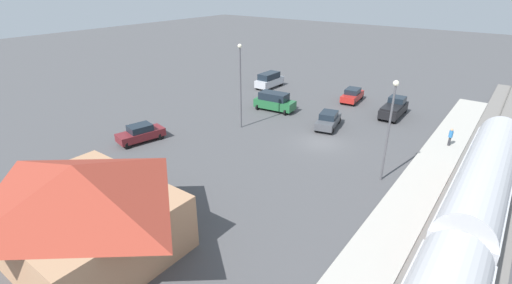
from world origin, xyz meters
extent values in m
plane|color=#4C4C4F|center=(0.00, 0.00, 0.00)|extent=(200.00, 200.00, 0.00)
cube|color=slate|center=(-14.00, 0.00, 0.09)|extent=(4.80, 70.00, 0.18)
cube|color=#59544C|center=(-14.72, 0.00, 0.24)|extent=(0.10, 70.00, 0.12)
cube|color=#59544C|center=(-13.28, 0.00, 0.24)|extent=(0.10, 70.00, 0.12)
cube|color=#B7B2A8|center=(-10.00, 0.00, 0.15)|extent=(3.20, 46.00, 0.30)
cube|color=silver|center=(-14.00, 6.00, 2.15)|extent=(2.90, 16.25, 3.70)
cube|color=red|center=(-12.54, 6.00, 1.85)|extent=(0.04, 14.95, 0.36)
cylinder|color=silver|center=(-14.00, 6.00, 3.90)|extent=(2.75, 15.60, 2.76)
cube|color=tan|center=(4.00, 22.00, 1.73)|extent=(10.21, 8.12, 3.46)
pyramid|color=#9E3828|center=(4.00, 22.00, 4.51)|extent=(11.01, 8.92, 2.10)
cube|color=#4C3323|center=(4.00, 17.91, 1.05)|extent=(1.10, 0.08, 2.10)
cylinder|color=#333338|center=(-10.27, -6.05, 0.72)|extent=(0.22, 0.22, 0.85)
cylinder|color=#2D72B7|center=(-10.27, -6.05, 1.46)|extent=(0.36, 0.36, 0.62)
sphere|color=tan|center=(-10.27, -6.05, 1.89)|extent=(0.24, 0.24, 0.24)
cube|color=silver|center=(15.42, -13.38, 0.84)|extent=(1.97, 4.90, 1.00)
cube|color=#19232D|center=(15.42, -13.23, 1.78)|extent=(1.73, 3.43, 0.88)
cylinder|color=black|center=(16.28, -15.28, 0.34)|extent=(0.22, 0.68, 0.68)
cylinder|color=black|center=(14.56, -15.28, 0.34)|extent=(0.22, 0.68, 0.68)
cylinder|color=black|center=(16.27, -11.48, 0.34)|extent=(0.22, 0.68, 0.68)
cylinder|color=black|center=(14.55, -11.48, 0.34)|extent=(0.22, 0.68, 0.68)
cube|color=red|center=(2.92, -14.28, 0.72)|extent=(2.31, 4.67, 0.76)
cube|color=#19232D|center=(2.92, -14.28, 1.42)|extent=(1.84, 2.32, 0.64)
cylinder|color=black|center=(3.90, -15.88, 0.34)|extent=(0.22, 0.68, 0.68)
cylinder|color=black|center=(2.31, -16.05, 0.34)|extent=(0.22, 0.68, 0.68)
cylinder|color=black|center=(3.54, -12.50, 0.34)|extent=(0.22, 0.68, 0.68)
cylinder|color=black|center=(1.95, -12.67, 0.34)|extent=(0.22, 0.68, 0.68)
cube|color=#236638|center=(9.04, -5.30, 0.84)|extent=(5.07, 2.44, 1.00)
cube|color=#19232D|center=(9.19, -5.28, 1.78)|extent=(3.59, 2.06, 0.88)
cylinder|color=black|center=(7.24, -6.34, 0.34)|extent=(0.22, 0.68, 0.68)
cylinder|color=black|center=(7.06, -4.63, 0.34)|extent=(0.22, 0.68, 0.68)
cylinder|color=black|center=(11.02, -5.96, 0.34)|extent=(0.22, 0.68, 0.68)
cylinder|color=black|center=(10.84, -4.25, 0.34)|extent=(0.22, 0.68, 0.68)
cube|color=#47494F|center=(1.30, -4.07, 0.72)|extent=(2.77, 4.79, 0.76)
cube|color=#19232D|center=(1.30, -4.07, 1.42)|extent=(2.05, 2.46, 0.64)
cylinder|color=black|center=(2.45, -5.56, 0.34)|extent=(0.22, 0.68, 0.68)
cylinder|color=black|center=(0.89, -5.91, 0.34)|extent=(0.22, 0.68, 0.68)
cylinder|color=black|center=(1.71, -2.24, 0.34)|extent=(0.22, 0.68, 0.68)
cylinder|color=black|center=(0.15, -2.59, 0.34)|extent=(0.22, 0.68, 0.68)
cube|color=maroon|center=(14.41, 10.28, 0.72)|extent=(2.79, 4.80, 0.76)
cube|color=#19232D|center=(14.41, 10.28, 1.42)|extent=(2.06, 2.46, 0.64)
cylinder|color=black|center=(14.00, 12.12, 0.34)|extent=(0.22, 0.68, 0.68)
cylinder|color=black|center=(15.56, 11.77, 0.34)|extent=(0.22, 0.68, 0.68)
cylinder|color=black|center=(13.25, 8.80, 0.34)|extent=(0.22, 0.68, 0.68)
cylinder|color=black|center=(14.81, 8.45, 0.34)|extent=(0.22, 0.68, 0.68)
cube|color=black|center=(-3.23, -11.70, 0.84)|extent=(2.11, 5.45, 0.92)
cube|color=#19232D|center=(-3.20, -12.73, 1.72)|extent=(1.77, 1.78, 0.84)
cylinder|color=black|center=(-2.31, -13.82, 0.38)|extent=(0.22, 0.76, 0.76)
cylinder|color=black|center=(-4.03, -13.87, 0.38)|extent=(0.22, 0.76, 0.76)
cylinder|color=black|center=(-2.43, -9.53, 0.38)|extent=(0.22, 0.76, 0.76)
cylinder|color=black|center=(-4.15, -9.58, 0.38)|extent=(0.22, 0.76, 0.76)
cube|color=black|center=(-3.26, -10.75, 1.40)|extent=(1.95, 3.02, 0.20)
cylinder|color=#515156|center=(-7.20, 3.58, 3.86)|extent=(0.16, 0.16, 7.72)
sphere|color=#EAE5C6|center=(-7.20, 3.58, 7.90)|extent=(0.44, 0.44, 0.44)
cylinder|color=#515156|center=(8.86, 1.46, 4.23)|extent=(0.16, 0.16, 8.45)
sphere|color=#EAE5C6|center=(8.86, 1.46, 8.63)|extent=(0.44, 0.44, 0.44)
camera|label=1|loc=(-14.40, 30.06, 14.74)|focal=25.67mm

